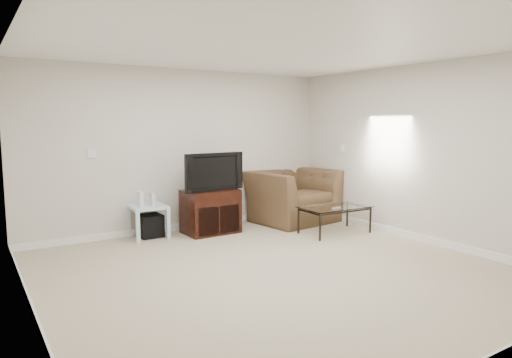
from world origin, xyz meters
TOP-DOWN VIEW (x-y plane):
  - floor at (0.00, 0.00)m, footprint 5.00×5.00m
  - ceiling at (0.00, 0.00)m, footprint 5.00×5.00m
  - wall_back at (0.00, 2.50)m, footprint 5.00×0.02m
  - wall_left at (-2.50, 0.00)m, footprint 0.02×5.00m
  - wall_right at (2.50, 0.00)m, footprint 0.02×5.00m
  - plate_back at (-1.40, 2.49)m, footprint 0.12×0.02m
  - plate_right_switch at (2.49, 1.60)m, footprint 0.02×0.09m
  - plate_right_outlet at (2.49, 1.30)m, footprint 0.02×0.08m
  - tv_stand at (0.22, 2.05)m, footprint 0.81×0.57m
  - dvd_player at (0.22, 2.01)m, footprint 0.49×0.35m
  - television at (0.22, 2.02)m, footprint 0.93×0.26m
  - side_table at (-0.69, 2.28)m, footprint 0.51×0.51m
  - subwoofer at (-0.66, 2.30)m, footprint 0.34×0.34m
  - game_console at (-0.81, 2.26)m, footprint 0.05×0.16m
  - game_case at (-0.63, 2.26)m, footprint 0.05×0.14m
  - recliner at (1.78, 2.05)m, footprint 1.44×1.03m
  - coffee_table at (1.80, 1.00)m, footprint 1.07×0.63m
  - remote at (1.71, 0.87)m, footprint 0.17×0.08m

SIDE VIEW (x-z plane):
  - floor at x=0.00m, z-range 0.00..0.00m
  - subwoofer at x=-0.66m, z-range 0.01..0.33m
  - coffee_table at x=1.80m, z-range 0.00..0.41m
  - side_table at x=-0.69m, z-range 0.00..0.48m
  - plate_right_outlet at x=2.49m, z-range 0.24..0.36m
  - tv_stand at x=0.22m, z-range 0.00..0.67m
  - remote at x=1.71m, z-range 0.41..0.43m
  - dvd_player at x=0.22m, z-range 0.52..0.59m
  - game_case at x=-0.63m, z-range 0.48..0.67m
  - game_console at x=-0.81m, z-range 0.48..0.70m
  - recliner at x=1.78m, z-range 0.00..1.18m
  - television at x=0.22m, z-range 0.67..1.24m
  - wall_back at x=0.00m, z-range 0.00..2.50m
  - wall_left at x=-2.50m, z-range 0.00..2.50m
  - wall_right at x=2.50m, z-range 0.00..2.50m
  - plate_back at x=-1.40m, z-range 1.19..1.31m
  - plate_right_switch at x=2.49m, z-range 1.19..1.31m
  - ceiling at x=0.00m, z-range 2.50..2.50m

